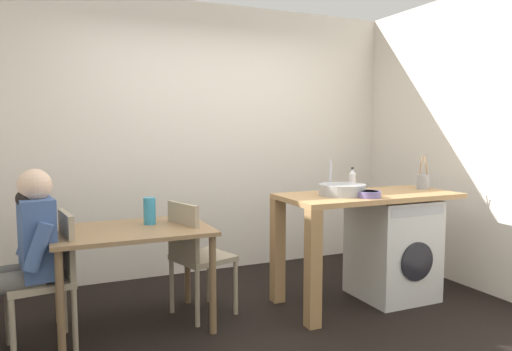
# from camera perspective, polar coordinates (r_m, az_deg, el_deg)

# --- Properties ---
(ground_plane) EXTENTS (5.46, 5.46, 0.00)m
(ground_plane) POSITION_cam_1_polar(r_m,az_deg,el_deg) (3.55, 2.38, -18.60)
(ground_plane) COLOR black
(wall_back) EXTENTS (4.60, 0.10, 2.70)m
(wall_back) POSITION_cam_1_polar(r_m,az_deg,el_deg) (4.87, -6.71, 4.30)
(wall_back) COLOR silver
(wall_back) RESTS_ON ground_plane
(wall_counter_side) EXTENTS (0.10, 3.80, 2.70)m
(wall_counter_side) POSITION_cam_1_polar(r_m,az_deg,el_deg) (4.61, 27.22, 3.67)
(wall_counter_side) COLOR silver
(wall_counter_side) RESTS_ON ground_plane
(dining_table) EXTENTS (1.10, 0.76, 0.74)m
(dining_table) POSITION_cam_1_polar(r_m,az_deg,el_deg) (3.59, -14.62, -7.66)
(dining_table) COLOR olive
(dining_table) RESTS_ON ground_plane
(chair_person_seat) EXTENTS (0.45, 0.45, 0.90)m
(chair_person_seat) POSITION_cam_1_polar(r_m,az_deg,el_deg) (3.49, -23.35, -10.59)
(chair_person_seat) COLOR gray
(chair_person_seat) RESTS_ON ground_plane
(chair_opposite) EXTENTS (0.50, 0.50, 0.90)m
(chair_opposite) POSITION_cam_1_polar(r_m,az_deg,el_deg) (3.75, -7.30, -9.09)
(chair_opposite) COLOR gray
(chair_opposite) RESTS_ON ground_plane
(seated_person) EXTENTS (0.53, 0.53, 1.20)m
(seated_person) POSITION_cam_1_polar(r_m,az_deg,el_deg) (3.43, -26.14, -8.16)
(seated_person) COLOR #595651
(seated_person) RESTS_ON ground_plane
(kitchen_counter) EXTENTS (1.50, 0.68, 0.92)m
(kitchen_counter) POSITION_cam_1_polar(r_m,az_deg,el_deg) (3.98, 10.84, -4.55)
(kitchen_counter) COLOR tan
(kitchen_counter) RESTS_ON ground_plane
(washing_machine) EXTENTS (0.60, 0.61, 0.86)m
(washing_machine) POSITION_cam_1_polar(r_m,az_deg,el_deg) (4.33, 16.00, -8.33)
(washing_machine) COLOR silver
(washing_machine) RESTS_ON ground_plane
(sink_basin) EXTENTS (0.38, 0.38, 0.09)m
(sink_basin) POSITION_cam_1_polar(r_m,az_deg,el_deg) (3.92, 10.28, -1.68)
(sink_basin) COLOR #9EA0A5
(sink_basin) RESTS_ON kitchen_counter
(tap) EXTENTS (0.02, 0.02, 0.28)m
(tap) POSITION_cam_1_polar(r_m,az_deg,el_deg) (4.06, 8.88, -0.06)
(tap) COLOR #B2B2B7
(tap) RESTS_ON kitchen_counter
(bottle_tall_green) EXTENTS (0.06, 0.06, 0.20)m
(bottle_tall_green) POSITION_cam_1_polar(r_m,az_deg,el_deg) (4.29, 11.46, -0.48)
(bottle_tall_green) COLOR silver
(bottle_tall_green) RESTS_ON kitchen_counter
(mixing_bowl) EXTENTS (0.19, 0.19, 0.05)m
(mixing_bowl) POSITION_cam_1_polar(r_m,az_deg,el_deg) (3.83, 13.37, -2.15)
(mixing_bowl) COLOR slate
(mixing_bowl) RESTS_ON kitchen_counter
(utensil_crock) EXTENTS (0.11, 0.11, 0.30)m
(utensil_crock) POSITION_cam_1_polar(r_m,az_deg,el_deg) (4.51, 19.36, -0.65)
(utensil_crock) COLOR gray
(utensil_crock) RESTS_ON kitchen_counter
(vase) EXTENTS (0.09, 0.09, 0.20)m
(vase) POSITION_cam_1_polar(r_m,az_deg,el_deg) (3.67, -12.63, -4.16)
(vase) COLOR teal
(vase) RESTS_ON dining_table
(scissors) EXTENTS (0.15, 0.06, 0.01)m
(scissors) POSITION_cam_1_polar(r_m,az_deg,el_deg) (3.97, 13.62, -2.26)
(scissors) COLOR #B2B2B7
(scissors) RESTS_ON kitchen_counter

